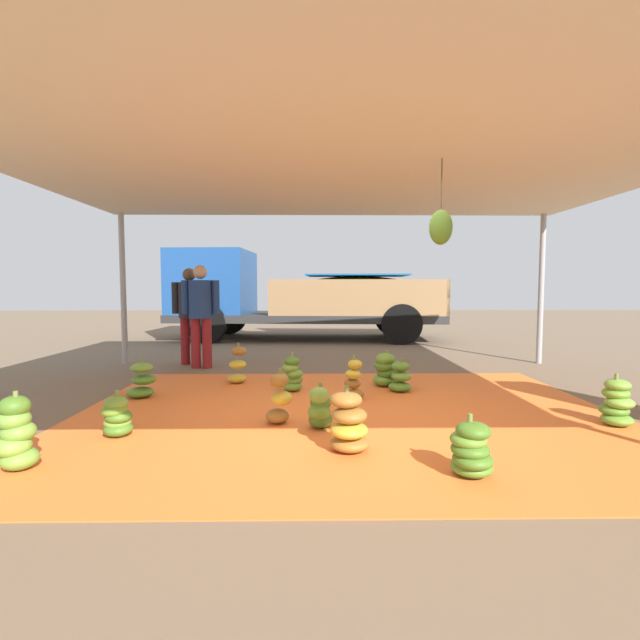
{
  "coord_description": "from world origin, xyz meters",
  "views": [
    {
      "loc": [
        -0.37,
        -4.89,
        1.39
      ],
      "look_at": [
        -0.27,
        2.01,
        0.9
      ],
      "focal_mm": 25.3,
      "sensor_mm": 36.0,
      "label": 1
    }
  ],
  "objects_px": {
    "worker_0": "(190,308)",
    "banana_bunch_6": "(293,375)",
    "banana_bunch_5": "(16,435)",
    "banana_bunch_10": "(279,400)",
    "banana_bunch_0": "(400,378)",
    "banana_bunch_7": "(349,424)",
    "cargo_truck_main": "(295,295)",
    "banana_bunch_4": "(386,370)",
    "banana_bunch_11": "(471,451)",
    "banana_bunch_1": "(617,404)",
    "banana_bunch_3": "(320,408)",
    "banana_bunch_12": "(354,380)",
    "banana_bunch_9": "(238,366)",
    "banana_bunch_8": "(117,417)",
    "banana_bunch_2": "(142,381)",
    "worker_1": "(201,308)"
  },
  "relations": [
    {
      "from": "banana_bunch_6",
      "to": "banana_bunch_4",
      "type": "bearing_deg",
      "value": 12.35
    },
    {
      "from": "banana_bunch_11",
      "to": "worker_0",
      "type": "relative_size",
      "value": 0.27
    },
    {
      "from": "worker_0",
      "to": "banana_bunch_5",
      "type": "bearing_deg",
      "value": -90.26
    },
    {
      "from": "banana_bunch_2",
      "to": "banana_bunch_4",
      "type": "bearing_deg",
      "value": 10.43
    },
    {
      "from": "banana_bunch_7",
      "to": "cargo_truck_main",
      "type": "bearing_deg",
      "value": 95.39
    },
    {
      "from": "banana_bunch_8",
      "to": "banana_bunch_1",
      "type": "bearing_deg",
      "value": 3.25
    },
    {
      "from": "banana_bunch_8",
      "to": "worker_1",
      "type": "relative_size",
      "value": 0.24
    },
    {
      "from": "cargo_truck_main",
      "to": "banana_bunch_6",
      "type": "bearing_deg",
      "value": -87.87
    },
    {
      "from": "banana_bunch_2",
      "to": "worker_0",
      "type": "relative_size",
      "value": 0.28
    },
    {
      "from": "banana_bunch_0",
      "to": "banana_bunch_12",
      "type": "distance_m",
      "value": 0.77
    },
    {
      "from": "banana_bunch_10",
      "to": "cargo_truck_main",
      "type": "distance_m",
      "value": 7.85
    },
    {
      "from": "cargo_truck_main",
      "to": "banana_bunch_9",
      "type": "bearing_deg",
      "value": -95.74
    },
    {
      "from": "banana_bunch_6",
      "to": "banana_bunch_8",
      "type": "height_order",
      "value": "banana_bunch_6"
    },
    {
      "from": "worker_0",
      "to": "banana_bunch_2",
      "type": "bearing_deg",
      "value": -88.42
    },
    {
      "from": "banana_bunch_12",
      "to": "banana_bunch_5",
      "type": "bearing_deg",
      "value": -142.17
    },
    {
      "from": "banana_bunch_6",
      "to": "banana_bunch_7",
      "type": "xyz_separation_m",
      "value": [
        0.58,
        -2.26,
        0.02
      ]
    },
    {
      "from": "banana_bunch_4",
      "to": "cargo_truck_main",
      "type": "xyz_separation_m",
      "value": [
        -1.53,
        6.07,
        0.97
      ]
    },
    {
      "from": "banana_bunch_7",
      "to": "banana_bunch_11",
      "type": "relative_size",
      "value": 1.2
    },
    {
      "from": "banana_bunch_3",
      "to": "worker_0",
      "type": "height_order",
      "value": "worker_0"
    },
    {
      "from": "banana_bunch_5",
      "to": "cargo_truck_main",
      "type": "xyz_separation_m",
      "value": [
        1.75,
        8.93,
        0.92
      ]
    },
    {
      "from": "worker_0",
      "to": "banana_bunch_11",
      "type": "bearing_deg",
      "value": -55.81
    },
    {
      "from": "banana_bunch_8",
      "to": "cargo_truck_main",
      "type": "bearing_deg",
      "value": 80.87
    },
    {
      "from": "banana_bunch_4",
      "to": "cargo_truck_main",
      "type": "height_order",
      "value": "cargo_truck_main"
    },
    {
      "from": "banana_bunch_11",
      "to": "banana_bunch_12",
      "type": "xyz_separation_m",
      "value": [
        -0.65,
        2.35,
        0.04
      ]
    },
    {
      "from": "banana_bunch_10",
      "to": "banana_bunch_4",
      "type": "bearing_deg",
      "value": 51.68
    },
    {
      "from": "banana_bunch_2",
      "to": "banana_bunch_8",
      "type": "height_order",
      "value": "banana_bunch_2"
    },
    {
      "from": "banana_bunch_12",
      "to": "banana_bunch_10",
      "type": "bearing_deg",
      "value": -130.01
    },
    {
      "from": "banana_bunch_1",
      "to": "banana_bunch_10",
      "type": "xyz_separation_m",
      "value": [
        -3.41,
        0.11,
        0.02
      ]
    },
    {
      "from": "banana_bunch_8",
      "to": "banana_bunch_12",
      "type": "xyz_separation_m",
      "value": [
        2.33,
        1.4,
        0.05
      ]
    },
    {
      "from": "banana_bunch_6",
      "to": "banana_bunch_8",
      "type": "relative_size",
      "value": 1.2
    },
    {
      "from": "banana_bunch_3",
      "to": "worker_1",
      "type": "distance_m",
      "value": 4.06
    },
    {
      "from": "banana_bunch_3",
      "to": "banana_bunch_12",
      "type": "relative_size",
      "value": 0.82
    },
    {
      "from": "banana_bunch_5",
      "to": "banana_bunch_8",
      "type": "xyz_separation_m",
      "value": [
        0.44,
        0.75,
        -0.08
      ]
    },
    {
      "from": "banana_bunch_0",
      "to": "banana_bunch_8",
      "type": "xyz_separation_m",
      "value": [
        -2.99,
        -1.8,
        -0.0
      ]
    },
    {
      "from": "banana_bunch_5",
      "to": "banana_bunch_10",
      "type": "bearing_deg",
      "value": 30.63
    },
    {
      "from": "banana_bunch_1",
      "to": "banana_bunch_5",
      "type": "distance_m",
      "value": 5.42
    },
    {
      "from": "banana_bunch_1",
      "to": "banana_bunch_6",
      "type": "relative_size",
      "value": 1.0
    },
    {
      "from": "banana_bunch_0",
      "to": "banana_bunch_7",
      "type": "xyz_separation_m",
      "value": [
        -0.87,
        -2.23,
        0.05
      ]
    },
    {
      "from": "worker_0",
      "to": "cargo_truck_main",
      "type": "bearing_deg",
      "value": 67.24
    },
    {
      "from": "banana_bunch_7",
      "to": "worker_0",
      "type": "bearing_deg",
      "value": 119.55
    },
    {
      "from": "banana_bunch_11",
      "to": "banana_bunch_0",
      "type": "bearing_deg",
      "value": 89.75
    },
    {
      "from": "cargo_truck_main",
      "to": "banana_bunch_11",
      "type": "bearing_deg",
      "value": -79.64
    },
    {
      "from": "banana_bunch_6",
      "to": "worker_0",
      "type": "xyz_separation_m",
      "value": [
        -1.97,
        2.23,
        0.79
      ]
    },
    {
      "from": "banana_bunch_0",
      "to": "worker_1",
      "type": "xyz_separation_m",
      "value": [
        -3.11,
        1.85,
        0.85
      ]
    },
    {
      "from": "banana_bunch_4",
      "to": "worker_0",
      "type": "distance_m",
      "value": 3.88
    },
    {
      "from": "banana_bunch_1",
      "to": "worker_0",
      "type": "bearing_deg",
      "value": 144.54
    },
    {
      "from": "worker_0",
      "to": "banana_bunch_6",
      "type": "bearing_deg",
      "value": -48.57
    },
    {
      "from": "banana_bunch_0",
      "to": "banana_bunch_1",
      "type": "height_order",
      "value": "banana_bunch_1"
    },
    {
      "from": "banana_bunch_5",
      "to": "cargo_truck_main",
      "type": "relative_size",
      "value": 0.08
    },
    {
      "from": "banana_bunch_9",
      "to": "banana_bunch_11",
      "type": "relative_size",
      "value": 1.26
    }
  ]
}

